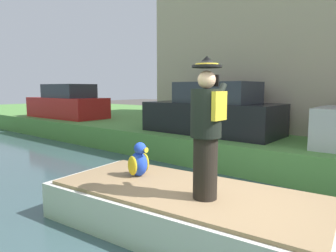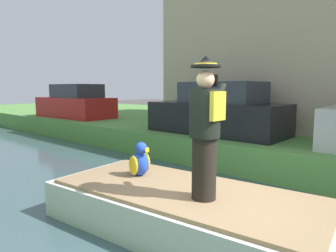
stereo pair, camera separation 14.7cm
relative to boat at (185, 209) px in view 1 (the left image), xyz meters
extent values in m
plane|color=#4C4742|center=(0.00, -0.59, -0.40)|extent=(80.00, 80.00, 0.00)
cube|color=#3D565B|center=(0.00, -0.59, -0.35)|extent=(5.66, 48.00, 0.10)
cube|color=silver|center=(0.00, 0.00, -0.02)|extent=(2.22, 4.36, 0.56)
cube|color=#997A56|center=(0.00, 0.00, 0.28)|extent=(2.04, 4.01, 0.05)
cylinder|color=black|center=(-0.13, -0.42, 0.72)|extent=(0.32, 0.32, 0.82)
cylinder|color=black|center=(-0.13, -0.42, 1.44)|extent=(0.40, 0.40, 0.62)
cube|color=gold|center=(-0.13, -0.61, 1.54)|extent=(0.28, 0.06, 0.36)
sphere|color=#DBA884|center=(-0.13, -0.42, 1.86)|extent=(0.23, 0.23, 0.23)
cylinder|color=black|center=(-0.13, -0.42, 2.03)|extent=(0.38, 0.38, 0.03)
cone|color=black|center=(-0.13, -0.42, 2.10)|extent=(0.26, 0.26, 0.12)
cylinder|color=gold|center=(-0.13, -0.42, 2.05)|extent=(0.29, 0.29, 0.02)
cylinder|color=black|center=(0.09, -0.46, 1.62)|extent=(0.38, 0.09, 0.43)
cube|color=black|center=(0.00, -0.48, 1.85)|extent=(0.03, 0.08, 0.15)
ellipsoid|color=blue|center=(0.04, 0.98, 0.51)|extent=(0.26, 0.32, 0.40)
sphere|color=blue|center=(0.04, 0.94, 0.78)|extent=(0.20, 0.20, 0.20)
cone|color=yellow|center=(0.04, 0.84, 0.77)|extent=(0.09, 0.09, 0.09)
ellipsoid|color=yellow|center=(-0.10, 0.98, 0.51)|extent=(0.08, 0.20, 0.32)
ellipsoid|color=yellow|center=(0.18, 0.98, 0.51)|extent=(0.08, 0.20, 0.32)
cube|color=black|center=(4.22, 2.14, 0.88)|extent=(1.74, 4.02, 0.90)
cube|color=#2D333D|center=(4.22, 1.94, 1.63)|extent=(1.47, 2.21, 0.60)
cube|color=red|center=(4.22, 9.72, 0.88)|extent=(1.83, 4.05, 0.90)
cube|color=#2D333D|center=(4.22, 9.52, 1.63)|extent=(1.51, 2.24, 0.60)
camera|label=1|loc=(-3.40, -2.47, 1.76)|focal=32.03mm
camera|label=2|loc=(-3.30, -2.58, 1.76)|focal=32.03mm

